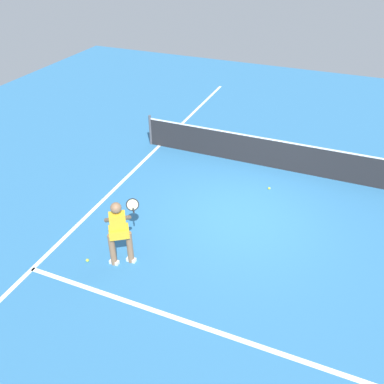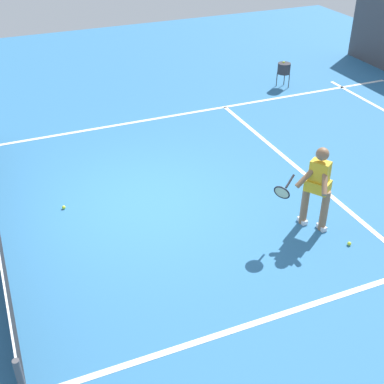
{
  "view_description": "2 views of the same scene",
  "coord_description": "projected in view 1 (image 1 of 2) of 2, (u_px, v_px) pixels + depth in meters",
  "views": [
    {
      "loc": [
        1.86,
        -7.77,
        6.03
      ],
      "look_at": [
        -1.04,
        -0.72,
        0.88
      ],
      "focal_mm": 37.48,
      "sensor_mm": 36.0,
      "label": 1
    },
    {
      "loc": [
        -7.93,
        2.28,
        5.41
      ],
      "look_at": [
        -1.27,
        -0.5,
        0.85
      ],
      "focal_mm": 48.44,
      "sensor_mm": 36.0,
      "label": 2
    }
  ],
  "objects": [
    {
      "name": "tennis_ball_near",
      "position": [
        269.0,
        188.0,
        10.86
      ],
      "size": [
        0.07,
        0.07,
        0.07
      ],
      "primitive_type": "sphere",
      "color": "#D1E533",
      "rests_on": "ground"
    },
    {
      "name": "service_line_marking",
      "position": [
        188.0,
        322.0,
        7.27
      ],
      "size": [
        7.07,
        0.1,
        0.01
      ],
      "primitive_type": "cube",
      "color": "white",
      "rests_on": "ground"
    },
    {
      "name": "tennis_player",
      "position": [
        119.0,
        231.0,
        8.1
      ],
      "size": [
        0.69,
        1.14,
        1.55
      ],
      "color": "#8C6647",
      "rests_on": "ground"
    },
    {
      "name": "ground_plane",
      "position": [
        242.0,
        215.0,
        9.91
      ],
      "size": [
        25.22,
        25.22,
        0.0
      ],
      "primitive_type": "plane",
      "color": "teal"
    },
    {
      "name": "sideline_left_marking",
      "position": [
        118.0,
        186.0,
        11.02
      ],
      "size": [
        0.1,
        17.4,
        0.01
      ],
      "primitive_type": "cube",
      "color": "white",
      "rests_on": "ground"
    },
    {
      "name": "tennis_ball_mid",
      "position": [
        87.0,
        260.0,
        8.55
      ],
      "size": [
        0.07,
        0.07,
        0.07
      ],
      "primitive_type": "sphere",
      "color": "#D1E533",
      "rests_on": "ground"
    },
    {
      "name": "court_net",
      "position": [
        268.0,
        153.0,
        11.64
      ],
      "size": [
        7.75,
        0.08,
        0.99
      ],
      "color": "#4C4C51",
      "rests_on": "ground"
    }
  ]
}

